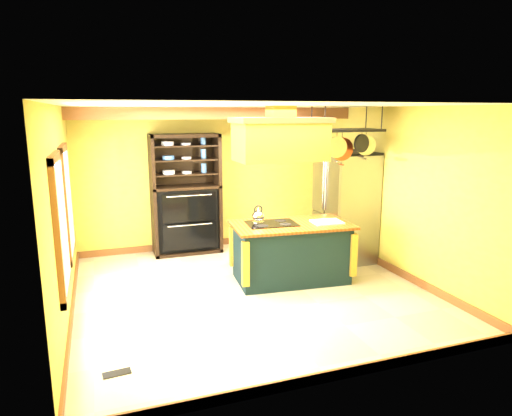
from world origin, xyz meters
TOP-DOWN VIEW (x-y plane):
  - floor at (0.00, 0.00)m, footprint 5.00×5.00m
  - ceiling at (0.00, 0.00)m, footprint 5.00×5.00m
  - wall_back at (0.00, 2.50)m, footprint 5.00×0.02m
  - wall_front at (0.00, -2.50)m, footprint 5.00×0.02m
  - wall_left at (-2.50, 0.00)m, footprint 0.02×5.00m
  - wall_right at (2.50, 0.00)m, footprint 0.02×5.00m
  - ceiling_beam at (0.00, 1.70)m, footprint 5.00×0.15m
  - window_near at (-2.47, -0.80)m, footprint 0.06×1.06m
  - window_far at (-2.47, 0.60)m, footprint 0.06×1.06m
  - kitchen_island at (0.74, 0.22)m, footprint 1.91×1.16m
  - range_hood at (0.54, 0.22)m, footprint 1.40×0.79m
  - pot_rack at (1.65, 0.23)m, footprint 1.17×0.54m
  - refrigerator at (2.07, 0.88)m, footprint 0.82×0.97m
  - hutch at (-0.52, 2.26)m, footprint 1.26×0.57m
  - floor_register at (-2.00, -1.65)m, footprint 0.29×0.14m

SIDE VIEW (x-z plane):
  - floor at x=0.00m, z-range 0.00..0.00m
  - floor_register at x=-2.00m, z-range 0.00..0.01m
  - kitchen_island at x=0.74m, z-range -0.09..1.02m
  - hutch at x=-0.52m, z-range -0.25..1.98m
  - refrigerator at x=2.07m, z-range -0.02..1.88m
  - wall_back at x=0.00m, z-range 0.00..2.70m
  - wall_front at x=0.00m, z-range 0.00..2.70m
  - wall_left at x=-2.50m, z-range 0.00..2.70m
  - wall_right at x=2.50m, z-range 0.00..2.70m
  - window_near at x=-2.47m, z-range 0.62..2.18m
  - window_far at x=-2.47m, z-range 0.62..2.18m
  - pot_rack at x=1.65m, z-range 1.81..2.66m
  - range_hood at x=0.54m, z-range 1.84..2.64m
  - ceiling_beam at x=0.00m, z-range 2.49..2.69m
  - ceiling at x=0.00m, z-range 2.70..2.70m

